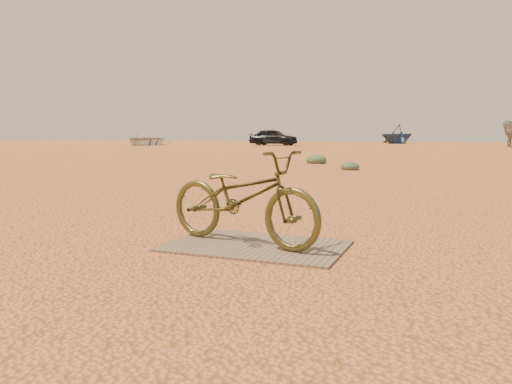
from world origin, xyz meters
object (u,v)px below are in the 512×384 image
at_px(boat_near_left, 145,139).
at_px(plywood_board, 256,246).
at_px(bicycle, 242,197).
at_px(boat_far_left, 397,134).
at_px(car, 274,137).

bearing_deg(boat_near_left, plywood_board, -62.03).
distance_m(bicycle, boat_near_left, 40.91).
distance_m(plywood_board, bicycle, 0.47).
relative_size(plywood_board, boat_far_left, 0.44).
bearing_deg(boat_far_left, bicycle, -41.12).
bearing_deg(bicycle, boat_far_left, 18.04).
relative_size(plywood_board, bicycle, 0.97).
xyz_separation_m(plywood_board, boat_near_left, (-23.83, 33.35, 0.52)).
xyz_separation_m(plywood_board, car, (-12.94, 36.83, 0.70)).
distance_m(plywood_board, boat_far_left, 47.96).
xyz_separation_m(car, boat_far_left, (9.25, 10.98, 0.28)).
relative_size(car, boat_near_left, 0.82).
distance_m(plywood_board, car, 39.05).
bearing_deg(boat_far_left, plywood_board, -40.95).
bearing_deg(plywood_board, car, 109.35).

